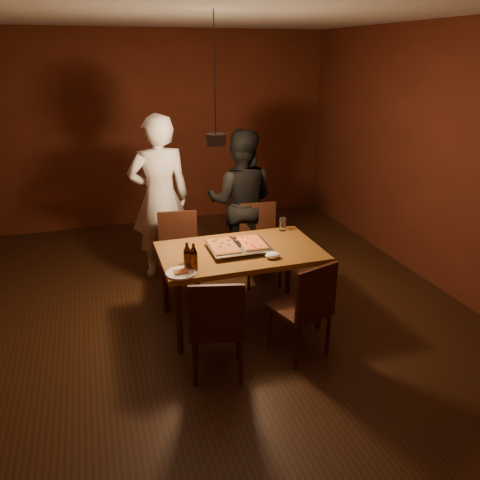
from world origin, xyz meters
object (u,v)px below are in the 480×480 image
object	(u,v)px
chair_far_right	(259,236)
pizza_tray	(238,248)
dining_table	(240,257)
pendant_lamp	(216,138)
chair_far_left	(179,246)
chair_near_right	(307,302)
chair_near_left	(217,320)
diner_white	(160,198)
diner_dark	(241,202)
beer_bottle_b	(194,257)
beer_bottle_a	(187,256)
plate_slice	(181,273)

from	to	relation	value
chair_far_right	pizza_tray	bearing A→B (deg)	64.03
dining_table	pendant_lamp	size ratio (longest dim) A/B	1.36
chair_far_left	chair_near_right	size ratio (longest dim) A/B	0.93
chair_near_left	diner_white	distance (m)	2.11
diner_white	diner_dark	xyz separation A→B (m)	(0.93, -0.10, -0.10)
dining_table	chair_near_left	bearing A→B (deg)	-119.07
chair_near_left	beer_bottle_b	distance (m)	0.60
dining_table	diner_white	xyz separation A→B (m)	(-0.54, 1.27, 0.26)
beer_bottle_b	dining_table	bearing A→B (deg)	30.66
diner_dark	pendant_lamp	world-z (taller)	pendant_lamp
beer_bottle_b	pendant_lamp	world-z (taller)	pendant_lamp
chair_near_right	diner_dark	xyz separation A→B (m)	(0.04, 1.92, 0.31)
chair_near_left	diner_dark	xyz separation A→B (m)	(0.83, 1.97, 0.31)
chair_near_left	pizza_tray	xyz separation A→B (m)	(0.43, 0.80, 0.24)
pizza_tray	diner_dark	distance (m)	1.24
beer_bottle_a	diner_dark	xyz separation A→B (m)	(0.94, 1.44, -0.03)
chair_far_left	chair_near_right	xyz separation A→B (m)	(0.79, -1.53, 0.00)
chair_far_left	diner_dark	xyz separation A→B (m)	(0.83, 0.39, 0.31)
pizza_tray	plate_slice	distance (m)	0.70
dining_table	diner_dark	xyz separation A→B (m)	(0.38, 1.17, 0.17)
dining_table	chair_far_right	size ratio (longest dim) A/B	3.09
diner_dark	pendant_lamp	xyz separation A→B (m)	(-0.54, -0.95, 0.92)
chair_far_right	chair_near_right	distance (m)	1.56
pizza_tray	pendant_lamp	distance (m)	1.02
beer_bottle_a	chair_near_right	bearing A→B (deg)	-27.98
chair_far_right	pendant_lamp	bearing A→B (deg)	48.32
chair_far_right	beer_bottle_b	world-z (taller)	beer_bottle_b
chair_far_right	diner_dark	bearing A→B (deg)	-68.54
chair_near_right	diner_dark	distance (m)	1.95
dining_table	pendant_lamp	xyz separation A→B (m)	(-0.16, 0.22, 1.08)
diner_dark	dining_table	bearing A→B (deg)	94.99
chair_near_right	diner_white	distance (m)	2.25
pendant_lamp	chair_far_left	bearing A→B (deg)	117.22
beer_bottle_b	plate_slice	distance (m)	0.17
chair_near_left	diner_dark	size ratio (longest dim) A/B	0.30
chair_near_right	pendant_lamp	distance (m)	1.64
chair_near_right	beer_bottle_b	size ratio (longest dim) A/B	2.18
chair_far_left	plate_slice	size ratio (longest dim) A/B	1.91
pendant_lamp	plate_slice	bearing A→B (deg)	-130.07
chair_near_left	pendant_lamp	size ratio (longest dim) A/B	0.46
chair_near_right	diner_dark	bearing A→B (deg)	72.25
diner_white	chair_near_left	bearing A→B (deg)	91.41
chair_near_left	beer_bottle_b	xyz separation A→B (m)	(-0.06, 0.50, 0.33)
chair_near_right	diner_white	world-z (taller)	diner_white
chair_far_right	plate_slice	size ratio (longest dim) A/B	1.91
chair_far_right	diner_dark	world-z (taller)	diner_dark
chair_far_left	beer_bottle_a	distance (m)	1.11
beer_bottle_a	beer_bottle_b	size ratio (longest dim) A/B	1.01
beer_bottle_a	dining_table	bearing A→B (deg)	26.08
pizza_tray	beer_bottle_a	distance (m)	0.61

